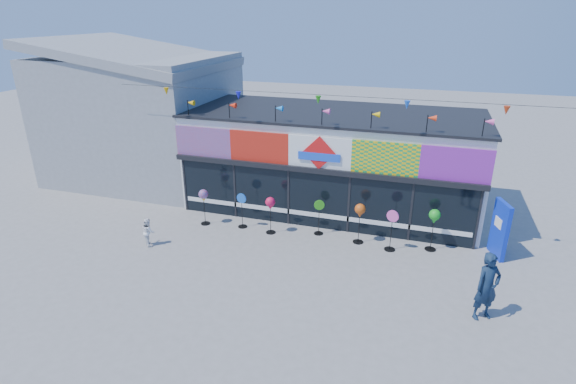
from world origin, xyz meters
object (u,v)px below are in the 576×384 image
at_px(spinner_3, 319,216).
at_px(spinner_4, 360,212).
at_px(blue_sign, 500,229).
at_px(spinner_6, 434,218).
at_px(adult_man, 487,287).
at_px(spinner_2, 270,205).
at_px(spinner_5, 391,229).
at_px(child, 148,232).
at_px(spinner_0, 204,197).
at_px(spinner_1, 242,209).

relative_size(spinner_3, spinner_4, 0.91).
relative_size(blue_sign, spinner_4, 1.30).
xyz_separation_m(spinner_4, spinner_6, (2.57, 0.23, 0.02)).
height_order(blue_sign, spinner_3, blue_sign).
distance_m(spinner_4, adult_man, 5.24).
xyz_separation_m(spinner_3, adult_man, (5.59, -3.59, 0.26)).
bearing_deg(spinner_6, spinner_2, -175.52).
xyz_separation_m(spinner_3, spinner_6, (4.14, -0.00, 0.52)).
relative_size(spinner_5, child, 1.48).
distance_m(spinner_0, spinner_2, 2.78).
relative_size(spinner_1, adult_man, 0.71).
height_order(spinner_3, child, spinner_3).
height_order(spinner_0, child, spinner_0).
xyz_separation_m(blue_sign, adult_man, (-0.73, -3.83, -0.01)).
bearing_deg(spinner_0, spinner_3, 6.48).
xyz_separation_m(spinner_3, child, (-5.73, -2.69, -0.22)).
relative_size(spinner_3, child, 1.34).
relative_size(blue_sign, child, 1.93).
relative_size(blue_sign, spinner_1, 1.41).
bearing_deg(spinner_6, spinner_5, -162.27).
height_order(spinner_5, spinner_6, spinner_6).
height_order(spinner_3, adult_man, adult_man).
height_order(spinner_4, child, spinner_4).
bearing_deg(child, spinner_5, -121.35).
height_order(spinner_3, spinner_5, spinner_5).
bearing_deg(child, spinner_1, -94.91).
distance_m(spinner_3, spinner_5, 2.78).
relative_size(spinner_6, child, 1.51).
xyz_separation_m(blue_sign, spinner_6, (-2.18, -0.25, 0.25)).
height_order(spinner_6, child, spinner_6).
relative_size(spinner_1, spinner_4, 0.92).
xyz_separation_m(spinner_0, spinner_1, (1.54, 0.19, -0.43)).
xyz_separation_m(spinner_1, spinner_2, (1.24, -0.14, 0.43)).
bearing_deg(spinner_1, adult_man, -20.75).
relative_size(adult_man, child, 1.92).
bearing_deg(blue_sign, spinner_4, 167.17).
xyz_separation_m(adult_man, child, (-11.31, 0.90, -0.48)).
distance_m(spinner_0, spinner_1, 1.61).
distance_m(spinner_4, spinner_5, 1.27).
bearing_deg(spinner_5, spinner_2, -179.77).
bearing_deg(spinner_1, spinner_4, 1.14).
bearing_deg(adult_man, spinner_5, 99.98).
bearing_deg(spinner_1, spinner_3, 6.13).
distance_m(spinner_1, spinner_6, 7.19).
distance_m(blue_sign, spinner_4, 4.78).
height_order(blue_sign, adult_man, blue_sign).
bearing_deg(spinner_6, blue_sign, 6.48).
bearing_deg(child, spinner_6, -120.94).
height_order(spinner_2, spinner_5, spinner_5).
bearing_deg(adult_man, spinner_3, 115.10).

